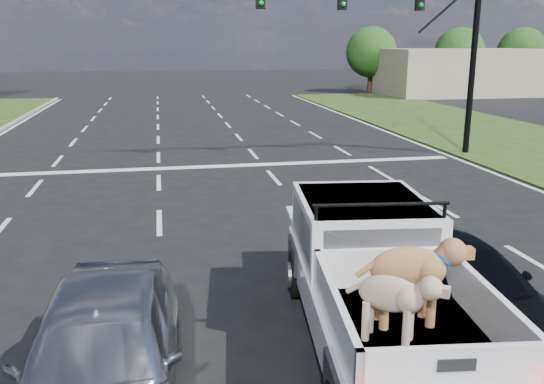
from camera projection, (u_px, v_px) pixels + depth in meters
The scene contains 10 objects.
ground at pixel (264, 286), 9.89m from camera, with size 160.00×160.00×0.00m, color black.
road_markings at pixel (222, 191), 16.13m from camera, with size 17.75×60.00×0.01m.
traffic_signal at pixel (413, 23), 20.01m from camera, with size 9.11×0.31×7.00m.
building_right at pixel (460, 72), 45.80m from camera, with size 12.00×7.00×3.60m, color tan.
tree_far_d at pixel (371, 52), 48.12m from camera, with size 4.20×4.20×5.40m.
tree_far_e at pixel (459, 52), 49.60m from camera, with size 4.20×4.20×5.40m.
tree_far_f at pixel (522, 52), 50.71m from camera, with size 4.20×4.20×5.40m.
pickup_truck at pixel (378, 280), 7.76m from camera, with size 2.56×5.59×2.02m.
silver_sedan at pixel (102, 356), 6.29m from camera, with size 1.73×4.31×1.47m, color #A4A6AB.
black_coupe at pixel (452, 286), 8.25m from camera, with size 1.86×4.57×1.33m, color black.
Camera 1 is at (-1.61, -9.03, 4.05)m, focal length 38.00 mm.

